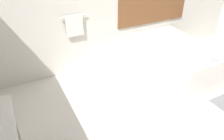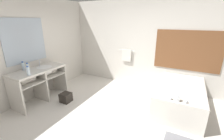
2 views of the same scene
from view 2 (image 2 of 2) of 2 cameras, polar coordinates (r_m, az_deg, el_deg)
name	(u,v)px [view 2 (image 2 of 2)]	position (r m, az deg, el deg)	size (l,w,h in m)	color
ground_plane	(101,119)	(3.50, -4.20, -18.14)	(16.00, 16.00, 0.00)	silver
wall_back_with_blinds	(138,45)	(4.88, 9.88, 9.52)	(7.40, 0.13, 2.70)	silver
wall_left_with_mirror	(26,50)	(4.49, -29.94, 6.65)	(0.08, 7.40, 2.70)	silver
vanity_counter	(40,77)	(4.38, -25.72, -2.55)	(0.63, 1.37, 0.89)	silver
sink_faucet	(40,63)	(4.52, -25.88, 2.42)	(0.09, 0.04, 0.18)	silver
bathtub	(179,96)	(4.08, 24.32, -8.94)	(1.04, 1.79, 0.71)	silver
water_bottle_1	(23,66)	(4.32, -30.74, 1.23)	(0.07, 0.07, 0.22)	silver
water_bottle_2	(28,67)	(4.16, -29.41, 0.84)	(0.07, 0.07, 0.22)	silver
water_bottle_3	(28,71)	(3.87, -29.31, -0.36)	(0.07, 0.07, 0.22)	silver
waste_bin	(66,97)	(4.25, -17.17, -9.97)	(0.26, 0.26, 0.24)	#2D2823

